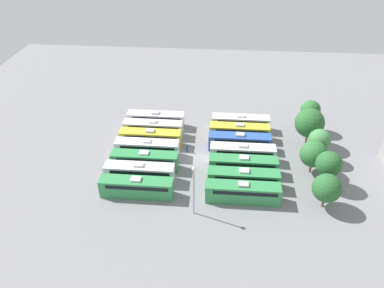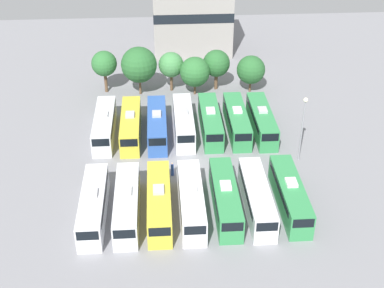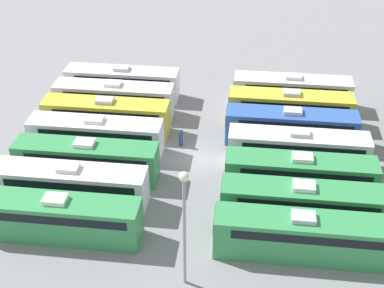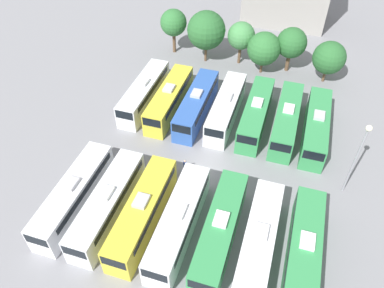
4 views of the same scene
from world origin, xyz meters
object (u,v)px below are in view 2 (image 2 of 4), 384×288
at_px(tree_5, 251,70).
at_px(light_pole, 303,119).
at_px(bus_7, 104,124).
at_px(depot_building, 192,14).
at_px(bus_3, 191,200).
at_px(bus_13, 262,120).
at_px(bus_1, 127,203).
at_px(tree_0, 104,64).
at_px(bus_5, 257,197).
at_px(bus_6, 290,194).
at_px(bus_8, 131,125).
at_px(bus_2, 159,201).
at_px(worker_person, 172,169).
at_px(bus_0, 93,204).
at_px(tree_1, 139,65).
at_px(tree_3, 195,72).
at_px(bus_4, 225,197).
at_px(tree_4, 216,63).
at_px(tree_2, 171,65).
at_px(bus_11, 210,121).
at_px(bus_12, 237,120).
at_px(bus_10, 184,121).
at_px(bus_9, 157,124).

bearing_deg(tree_5, light_pole, -81.06).
bearing_deg(bus_7, depot_building, 65.23).
relative_size(bus_3, bus_13, 1.00).
xyz_separation_m(bus_1, tree_0, (-4.49, 31.37, 3.09)).
relative_size(bus_5, bus_6, 1.00).
height_order(bus_8, depot_building, depot_building).
distance_m(bus_2, worker_person, 7.54).
bearing_deg(tree_5, bus_0, -126.31).
distance_m(worker_person, tree_5, 26.30).
bearing_deg(bus_3, bus_5, 0.39).
bearing_deg(tree_5, tree_1, 179.13).
bearing_deg(tree_3, depot_building, 87.48).
distance_m(bus_2, light_pole, 20.95).
distance_m(bus_3, bus_7, 20.58).
relative_size(bus_4, worker_person, 6.47).
distance_m(bus_13, tree_4, 14.92).
relative_size(tree_1, tree_4, 1.18).
xyz_separation_m(tree_3, tree_5, (8.86, 0.39, -0.08)).
bearing_deg(tree_3, tree_2, 155.92).
height_order(tree_0, depot_building, depot_building).
distance_m(tree_0, tree_2, 10.41).
relative_size(bus_0, bus_4, 1.00).
relative_size(bus_11, tree_3, 1.92).
bearing_deg(bus_1, tree_0, 98.15).
height_order(light_pole, tree_2, light_pole).
bearing_deg(bus_6, tree_4, 99.37).
xyz_separation_m(bus_0, bus_1, (3.63, -0.00, 0.00)).
distance_m(bus_7, tree_5, 25.41).
bearing_deg(bus_2, depot_building, 81.89).
distance_m(tree_3, tree_5, 8.86).
relative_size(bus_7, tree_2, 1.85).
relative_size(bus_12, light_pole, 1.34).
xyz_separation_m(bus_10, bus_13, (10.86, -0.29, 0.00)).
distance_m(bus_4, worker_person, 9.07).
bearing_deg(bus_1, tree_1, 88.23).
bearing_deg(depot_building, bus_6, -80.71).
xyz_separation_m(bus_4, depot_building, (-0.51, 47.78, 5.26)).
distance_m(tree_1, tree_5, 17.51).
bearing_deg(bus_13, tree_4, 109.65).
distance_m(bus_7, tree_3, 17.98).
xyz_separation_m(bus_7, depot_building, (14.08, 30.52, 5.26)).
distance_m(bus_8, light_pole, 23.29).
bearing_deg(bus_9, bus_6, -48.91).
distance_m(bus_10, tree_5, 16.74).
relative_size(worker_person, light_pole, 0.21).
relative_size(bus_7, tree_4, 1.80).
height_order(tree_2, tree_3, tree_2).
xyz_separation_m(bus_13, tree_3, (-8.47, 12.13, 2.10)).
xyz_separation_m(bus_9, tree_0, (-7.97, 14.08, 3.09)).
distance_m(bus_5, bus_10, 19.01).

